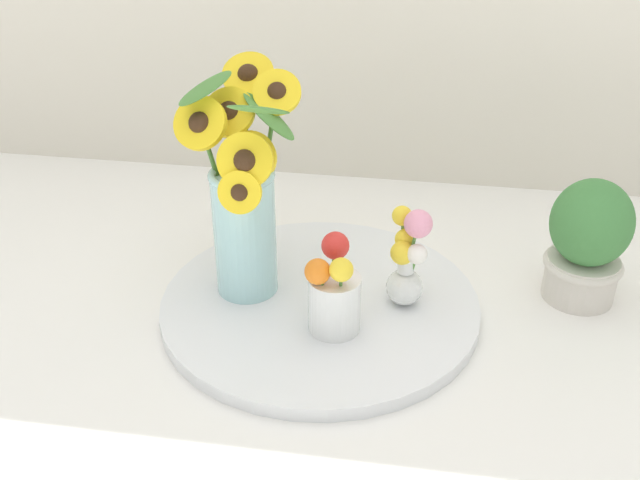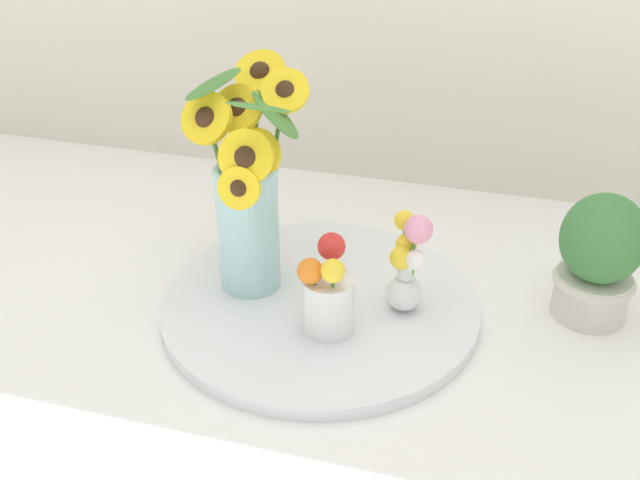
# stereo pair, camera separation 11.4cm
# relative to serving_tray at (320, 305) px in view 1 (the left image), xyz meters

# --- Properties ---
(ground_plane) EXTENTS (6.00, 6.00, 0.00)m
(ground_plane) POSITION_rel_serving_tray_xyz_m (-0.02, -0.06, -0.01)
(ground_plane) COLOR white
(serving_tray) EXTENTS (0.51, 0.51, 0.02)m
(serving_tray) POSITION_rel_serving_tray_xyz_m (0.00, 0.00, 0.00)
(serving_tray) COLOR silver
(serving_tray) RESTS_ON ground_plane
(mason_jar_sunflowers) EXTENTS (0.20, 0.24, 0.35)m
(mason_jar_sunflowers) POSITION_rel_serving_tray_xyz_m (-0.12, 0.02, 0.17)
(mason_jar_sunflowers) COLOR #9ED1D6
(mason_jar_sunflowers) RESTS_ON serving_tray
(vase_small_center) EXTENTS (0.08, 0.09, 0.15)m
(vase_small_center) POSITION_rel_serving_tray_xyz_m (0.03, -0.07, 0.07)
(vase_small_center) COLOR white
(vase_small_center) RESTS_ON serving_tray
(vase_bulb_right) EXTENTS (0.07, 0.08, 0.16)m
(vase_bulb_right) POSITION_rel_serving_tray_xyz_m (0.13, 0.02, 0.09)
(vase_bulb_right) COLOR white
(vase_bulb_right) RESTS_ON serving_tray
(potted_plant) EXTENTS (0.13, 0.13, 0.21)m
(potted_plant) POSITION_rel_serving_tray_xyz_m (0.42, 0.11, 0.10)
(potted_plant) COLOR beige
(potted_plant) RESTS_ON ground_plane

